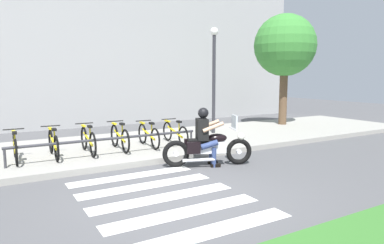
{
  "coord_description": "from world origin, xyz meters",
  "views": [
    {
      "loc": [
        -2.94,
        -5.55,
        2.22
      ],
      "look_at": [
        1.45,
        1.94,
        1.06
      ],
      "focal_mm": 32.54,
      "sensor_mm": 36.0,
      "label": 1
    }
  ],
  "objects_px": {
    "bicycle_0": "(15,147)",
    "bicycle_2": "(88,140)",
    "bicycle_4": "(148,135)",
    "tree_near_rack": "(285,46)",
    "street_lamp": "(214,71)",
    "motorcycle": "(208,147)",
    "bicycle_1": "(53,144)",
    "bike_rack": "(110,140)",
    "bicycle_3": "(120,137)",
    "bicycle_5": "(175,133)",
    "rider": "(205,133)"
  },
  "relations": [
    {
      "from": "motorcycle",
      "to": "bicycle_4",
      "type": "bearing_deg",
      "value": 106.15
    },
    {
      "from": "bicycle_5",
      "to": "bicycle_0",
      "type": "bearing_deg",
      "value": -179.99
    },
    {
      "from": "bicycle_4",
      "to": "bicycle_5",
      "type": "xyz_separation_m",
      "value": [
        0.87,
        0.0,
        -0.0
      ]
    },
    {
      "from": "bicycle_1",
      "to": "bike_rack",
      "type": "distance_m",
      "value": 1.42
    },
    {
      "from": "bicycle_0",
      "to": "bicycle_2",
      "type": "xyz_separation_m",
      "value": [
        1.74,
        -0.0,
        0.01
      ]
    },
    {
      "from": "motorcycle",
      "to": "bicycle_4",
      "type": "xyz_separation_m",
      "value": [
        -0.64,
        2.21,
        0.03
      ]
    },
    {
      "from": "motorcycle",
      "to": "tree_near_rack",
      "type": "relative_size",
      "value": 0.45
    },
    {
      "from": "bicycle_4",
      "to": "tree_near_rack",
      "type": "xyz_separation_m",
      "value": [
        6.87,
        1.53,
        2.95
      ]
    },
    {
      "from": "bicycle_1",
      "to": "bike_rack",
      "type": "height_order",
      "value": "bicycle_1"
    },
    {
      "from": "motorcycle",
      "to": "bicycle_3",
      "type": "distance_m",
      "value": 2.68
    },
    {
      "from": "rider",
      "to": "bike_rack",
      "type": "bearing_deg",
      "value": 139.04
    },
    {
      "from": "bicycle_4",
      "to": "street_lamp",
      "type": "distance_m",
      "value": 3.76
    },
    {
      "from": "rider",
      "to": "tree_near_rack",
      "type": "distance_m",
      "value": 7.76
    },
    {
      "from": "bicycle_0",
      "to": "bicycle_4",
      "type": "bearing_deg",
      "value": 0.01
    },
    {
      "from": "motorcycle",
      "to": "bicycle_5",
      "type": "distance_m",
      "value": 2.23
    },
    {
      "from": "bicycle_1",
      "to": "tree_near_rack",
      "type": "bearing_deg",
      "value": 9.17
    },
    {
      "from": "bicycle_0",
      "to": "bicycle_3",
      "type": "height_order",
      "value": "bicycle_3"
    },
    {
      "from": "bicycle_1",
      "to": "tree_near_rack",
      "type": "distance_m",
      "value": 10.04
    },
    {
      "from": "bicycle_2",
      "to": "bike_rack",
      "type": "xyz_separation_m",
      "value": [
        0.44,
        -0.55,
        0.06
      ]
    },
    {
      "from": "bicycle_3",
      "to": "bicycle_4",
      "type": "relative_size",
      "value": 1.03
    },
    {
      "from": "bicycle_1",
      "to": "bicycle_5",
      "type": "xyz_separation_m",
      "value": [
        3.48,
        0.0,
        -0.01
      ]
    },
    {
      "from": "rider",
      "to": "bicycle_1",
      "type": "bearing_deg",
      "value": 145.55
    },
    {
      "from": "motorcycle",
      "to": "bicycle_0",
      "type": "distance_m",
      "value": 4.68
    },
    {
      "from": "bicycle_2",
      "to": "bicycle_3",
      "type": "distance_m",
      "value": 0.87
    },
    {
      "from": "bicycle_0",
      "to": "rider",
      "type": "bearing_deg",
      "value": -28.31
    },
    {
      "from": "bicycle_1",
      "to": "bicycle_3",
      "type": "relative_size",
      "value": 1.02
    },
    {
      "from": "bicycle_0",
      "to": "bicycle_5",
      "type": "xyz_separation_m",
      "value": [
        4.35,
        0.0,
        -0.01
      ]
    },
    {
      "from": "rider",
      "to": "bicycle_3",
      "type": "distance_m",
      "value": 2.64
    },
    {
      "from": "motorcycle",
      "to": "rider",
      "type": "height_order",
      "value": "rider"
    },
    {
      "from": "bicycle_5",
      "to": "tree_near_rack",
      "type": "xyz_separation_m",
      "value": [
        6.0,
        1.53,
        2.95
      ]
    },
    {
      "from": "bicycle_1",
      "to": "bicycle_4",
      "type": "relative_size",
      "value": 1.05
    },
    {
      "from": "bicycle_2",
      "to": "bike_rack",
      "type": "bearing_deg",
      "value": -51.85
    },
    {
      "from": "bicycle_0",
      "to": "bicycle_4",
      "type": "xyz_separation_m",
      "value": [
        3.48,
        0.0,
        -0.01
      ]
    },
    {
      "from": "motorcycle",
      "to": "bicycle_5",
      "type": "height_order",
      "value": "motorcycle"
    },
    {
      "from": "motorcycle",
      "to": "street_lamp",
      "type": "relative_size",
      "value": 0.55
    },
    {
      "from": "bicycle_0",
      "to": "bicycle_2",
      "type": "relative_size",
      "value": 0.94
    },
    {
      "from": "street_lamp",
      "to": "tree_near_rack",
      "type": "xyz_separation_m",
      "value": [
        3.83,
        0.4,
        1.05
      ]
    },
    {
      "from": "rider",
      "to": "bicycle_5",
      "type": "bearing_deg",
      "value": 82.18
    },
    {
      "from": "bicycle_3",
      "to": "bike_rack",
      "type": "xyz_separation_m",
      "value": [
        -0.44,
        -0.55,
        0.06
      ]
    },
    {
      "from": "motorcycle",
      "to": "bicycle_2",
      "type": "bearing_deg",
      "value": 137.11
    },
    {
      "from": "street_lamp",
      "to": "tree_near_rack",
      "type": "distance_m",
      "value": 3.99
    },
    {
      "from": "bicycle_1",
      "to": "street_lamp",
      "type": "distance_m",
      "value": 6.07
    },
    {
      "from": "rider",
      "to": "bike_rack",
      "type": "xyz_separation_m",
      "value": [
        -1.88,
        1.63,
        -0.26
      ]
    },
    {
      "from": "bicycle_3",
      "to": "bicycle_5",
      "type": "distance_m",
      "value": 1.74
    },
    {
      "from": "bicycle_3",
      "to": "bike_rack",
      "type": "height_order",
      "value": "bicycle_3"
    },
    {
      "from": "rider",
      "to": "bicycle_4",
      "type": "xyz_separation_m",
      "value": [
        -0.57,
        2.18,
        -0.34
      ]
    },
    {
      "from": "bicycle_5",
      "to": "street_lamp",
      "type": "xyz_separation_m",
      "value": [
        2.17,
        1.13,
        1.9
      ]
    },
    {
      "from": "bicycle_0",
      "to": "bicycle_4",
      "type": "height_order",
      "value": "bicycle_0"
    },
    {
      "from": "bike_rack",
      "to": "rider",
      "type": "bearing_deg",
      "value": -40.96
    },
    {
      "from": "bicycle_1",
      "to": "street_lamp",
      "type": "height_order",
      "value": "street_lamp"
    }
  ]
}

